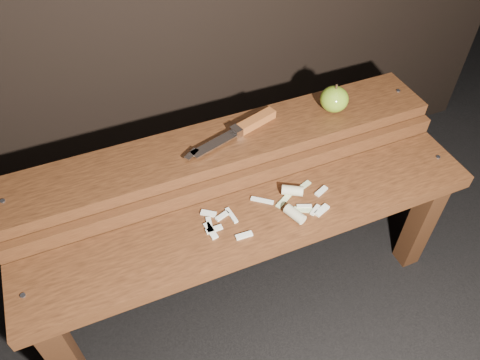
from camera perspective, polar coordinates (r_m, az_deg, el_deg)
name	(u,v)px	position (r m, az deg, el deg)	size (l,w,h in m)	color
ground	(247,288)	(1.54, 0.89, -13.04)	(60.00, 60.00, 0.00)	black
bench_front_tier	(258,237)	(1.22, 2.23, -6.95)	(1.20, 0.20, 0.42)	#391D0E
bench_rear_tier	(225,164)	(1.31, -1.80, 2.02)	(1.20, 0.21, 0.50)	#391D0E
apple	(334,99)	(1.36, 11.41, 9.64)	(0.08, 0.08, 0.08)	olive
knife	(246,127)	(1.27, 0.70, 6.52)	(0.29, 0.11, 0.03)	#954C20
apple_scraps	(281,206)	(1.19, 5.07, -3.19)	(0.35, 0.14, 0.03)	beige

